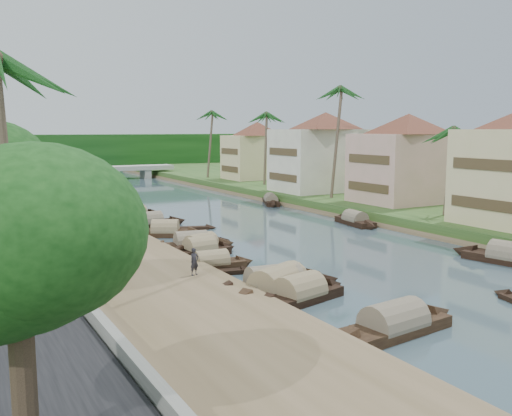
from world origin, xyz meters
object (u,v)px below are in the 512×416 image
sampan_1 (300,294)px  person_near (194,262)px  bridge (98,171)px  sampan_0 (394,326)px

sampan_1 → person_near: (-3.90, 5.15, 1.18)m
sampan_1 → person_near: person_near is taller
bridge → sampan_0: bridge is taller
sampan_0 → person_near: bearing=106.4°
bridge → person_near: bearing=-99.7°
person_near → bridge: bearing=61.9°
sampan_1 → sampan_0: bearing=-95.2°
sampan_0 → sampan_1: 6.27m
person_near → sampan_1: bearing=-71.3°
sampan_1 → person_near: bearing=113.0°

